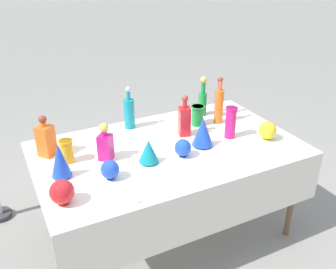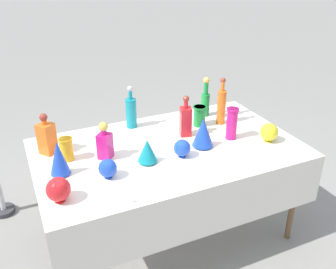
% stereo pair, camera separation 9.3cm
% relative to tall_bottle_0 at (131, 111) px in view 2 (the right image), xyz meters
% --- Properties ---
extents(ground_plane, '(40.00, 40.00, 0.00)m').
position_rel_tall_bottle_0_xyz_m(ground_plane, '(0.12, -0.42, -0.89)').
color(ground_plane, gray).
extents(display_table, '(1.83, 1.09, 0.76)m').
position_rel_tall_bottle_0_xyz_m(display_table, '(0.12, -0.46, -0.19)').
color(display_table, white).
rests_on(display_table, ground).
extents(tall_bottle_0, '(0.08, 0.08, 0.33)m').
position_rel_tall_bottle_0_xyz_m(tall_bottle_0, '(0.00, 0.00, 0.00)').
color(tall_bottle_0, teal).
rests_on(tall_bottle_0, display_table).
extents(tall_bottle_1, '(0.06, 0.06, 0.33)m').
position_rel_tall_bottle_0_xyz_m(tall_bottle_1, '(0.74, -0.11, 0.01)').
color(tall_bottle_1, purple).
rests_on(tall_bottle_1, display_table).
extents(tall_bottle_2, '(0.07, 0.07, 0.38)m').
position_rel_tall_bottle_0_xyz_m(tall_bottle_2, '(0.66, -0.23, 0.02)').
color(tall_bottle_2, orange).
rests_on(tall_bottle_2, display_table).
extents(tall_bottle_3, '(0.07, 0.07, 0.33)m').
position_rel_tall_bottle_0_xyz_m(tall_bottle_3, '(0.63, -0.04, 0.01)').
color(tall_bottle_3, '#198C38').
rests_on(tall_bottle_3, display_table).
extents(square_decanter_0, '(0.10, 0.10, 0.31)m').
position_rel_tall_bottle_0_xyz_m(square_decanter_0, '(0.32, -0.30, -0.00)').
color(square_decanter_0, red).
rests_on(square_decanter_0, display_table).
extents(square_decanter_1, '(0.13, 0.13, 0.29)m').
position_rel_tall_bottle_0_xyz_m(square_decanter_1, '(-0.65, -0.15, -0.01)').
color(square_decanter_1, orange).
rests_on(square_decanter_1, display_table).
extents(square_decanter_2, '(0.12, 0.12, 0.26)m').
position_rel_tall_bottle_0_xyz_m(square_decanter_2, '(-0.32, -0.38, -0.02)').
color(square_decanter_2, '#C61972').
rests_on(square_decanter_2, display_table).
extents(slender_vase_0, '(0.09, 0.09, 0.24)m').
position_rel_tall_bottle_0_xyz_m(slender_vase_0, '(0.60, -0.49, -0.00)').
color(slender_vase_0, '#C61972').
rests_on(slender_vase_0, display_table).
extents(slender_vase_1, '(0.09, 0.09, 0.16)m').
position_rel_tall_bottle_0_xyz_m(slender_vase_1, '(-0.55, -0.30, -0.05)').
color(slender_vase_1, orange).
rests_on(slender_vase_1, display_table).
extents(slender_vase_2, '(0.11, 0.11, 0.16)m').
position_rel_tall_bottle_0_xyz_m(slender_vase_2, '(0.49, -0.20, -0.04)').
color(slender_vase_2, '#198C38').
rests_on(slender_vase_2, display_table).
extents(fluted_vase_0, '(0.12, 0.12, 0.23)m').
position_rel_tall_bottle_0_xyz_m(fluted_vase_0, '(-0.63, -0.47, -0.01)').
color(fluted_vase_0, blue).
rests_on(fluted_vase_0, display_table).
extents(fluted_vase_1, '(0.13, 0.13, 0.16)m').
position_rel_tall_bottle_0_xyz_m(fluted_vase_1, '(-0.09, -0.55, -0.04)').
color(fluted_vase_1, teal).
rests_on(fluted_vase_1, display_table).
extents(fluted_vase_2, '(0.15, 0.15, 0.21)m').
position_rel_tall_bottle_0_xyz_m(fluted_vase_2, '(0.35, -0.51, -0.02)').
color(fluted_vase_2, blue).
rests_on(fluted_vase_2, display_table).
extents(round_bowl_0, '(0.11, 0.11, 0.12)m').
position_rel_tall_bottle_0_xyz_m(round_bowl_0, '(0.15, -0.58, -0.07)').
color(round_bowl_0, blue).
rests_on(round_bowl_0, display_table).
extents(round_bowl_1, '(0.11, 0.11, 0.12)m').
position_rel_tall_bottle_0_xyz_m(round_bowl_1, '(-0.37, -0.62, -0.06)').
color(round_bowl_1, blue).
rests_on(round_bowl_1, display_table).
extents(round_bowl_2, '(0.13, 0.13, 0.14)m').
position_rel_tall_bottle_0_xyz_m(round_bowl_2, '(0.82, -0.64, -0.06)').
color(round_bowl_2, yellow).
rests_on(round_bowl_2, display_table).
extents(round_bowl_3, '(0.14, 0.14, 0.14)m').
position_rel_tall_bottle_0_xyz_m(round_bowl_3, '(-0.68, -0.74, -0.05)').
color(round_bowl_3, red).
rests_on(round_bowl_3, display_table).
extents(price_tag_left, '(0.05, 0.02, 0.05)m').
position_rel_tall_bottle_0_xyz_m(price_tag_left, '(-0.34, -0.91, -0.11)').
color(price_tag_left, white).
rests_on(price_tag_left, display_table).
extents(cardboard_box_behind_left, '(0.48, 0.43, 0.41)m').
position_rel_tall_bottle_0_xyz_m(cardboard_box_behind_left, '(0.23, 0.60, -0.72)').
color(cardboard_box_behind_left, tan).
rests_on(cardboard_box_behind_left, ground).
extents(cardboard_box_behind_right, '(0.43, 0.33, 0.40)m').
position_rel_tall_bottle_0_xyz_m(cardboard_box_behind_right, '(-0.11, 0.71, -0.73)').
color(cardboard_box_behind_right, tan).
rests_on(cardboard_box_behind_right, ground).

